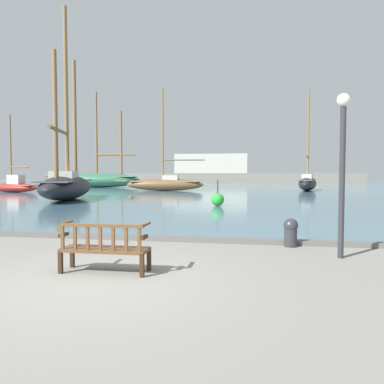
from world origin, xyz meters
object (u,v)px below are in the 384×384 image
sailboat_outer_port (307,182)px  channel_buoy (218,200)px  sailboat_nearest_port (165,183)px  lamp_post (342,157)px  sailboat_far_starboard (99,178)px  sailboat_mid_starboard (13,186)px  park_bench (104,247)px  mooring_bollard (291,231)px  sailboat_nearest_starboard (67,183)px

sailboat_outer_port → channel_buoy: size_ratio=7.23×
sailboat_nearest_port → lamp_post: bearing=-68.8°
sailboat_outer_port → sailboat_nearest_port: 13.99m
sailboat_far_starboard → channel_buoy: sailboat_far_starboard is taller
sailboat_mid_starboard → lamp_post: size_ratio=1.99×
park_bench → sailboat_nearest_port: bearing=101.6°
mooring_bollard → sailboat_outer_port: bearing=81.7°
sailboat_outer_port → lamp_post: sailboat_outer_port is taller
channel_buoy → sailboat_outer_port: bearing=69.4°
sailboat_nearest_port → channel_buoy: size_ratio=7.24×
sailboat_outer_port → mooring_bollard: size_ratio=14.14×
sailboat_outer_port → lamp_post: 29.96m
sailboat_nearest_starboard → channel_buoy: 10.73m
sailboat_outer_port → sailboat_mid_starboard: 27.70m
sailboat_far_starboard → sailboat_mid_starboard: size_ratio=1.67×
sailboat_outer_port → lamp_post: bearing=-96.2°
sailboat_nearest_starboard → lamp_post: 20.04m
sailboat_far_starboard → sailboat_nearest_starboard: sailboat_nearest_starboard is taller
sailboat_nearest_port → lamp_post: (10.51, -27.13, 1.37)m
sailboat_far_starboard → sailboat_mid_starboard: (-3.03, -11.91, -0.47)m
park_bench → sailboat_nearest_port: 29.70m
park_bench → lamp_post: size_ratio=0.46×
mooring_bollard → sailboat_nearest_starboard: bearing=134.6°
sailboat_outer_port → sailboat_nearest_port: sailboat_nearest_port is taller
channel_buoy → sailboat_nearest_starboard: bearing=162.6°
park_bench → sailboat_mid_starboard: 30.62m
sailboat_nearest_starboard → mooring_bollard: size_ratio=17.75×
sailboat_far_starboard → sailboat_outer_port: 24.00m
lamp_post → park_bench: bearing=-156.6°
sailboat_far_starboard → mooring_bollard: sailboat_far_starboard is taller
sailboat_nearest_port → mooring_bollard: size_ratio=14.17×
sailboat_far_starboard → channel_buoy: (16.61, -22.93, -0.72)m
sailboat_far_starboard → sailboat_nearest_port: size_ratio=1.16×
mooring_bollard → lamp_post: 2.29m
sailboat_nearest_starboard → sailboat_outer_port: sailboat_nearest_starboard is taller
sailboat_far_starboard → sailboat_nearest_port: (9.86, -6.92, -0.35)m
park_bench → sailboat_outer_port: sailboat_outer_port is taller
sailboat_mid_starboard → channel_buoy: 22.53m
sailboat_nearest_starboard → channel_buoy: (10.22, -3.20, -0.73)m
sailboat_mid_starboard → sailboat_nearest_port: (12.89, 4.99, 0.12)m
sailboat_far_starboard → sailboat_mid_starboard: bearing=-104.3°
sailboat_far_starboard → sailboat_outer_port: size_ratio=1.17×
sailboat_outer_port → sailboat_nearest_port: bearing=-169.2°
sailboat_outer_port → sailboat_mid_starboard: size_ratio=1.44×
park_bench → sailboat_outer_port: size_ratio=0.16×
park_bench → sailboat_mid_starboard: bearing=128.1°
sailboat_nearest_starboard → sailboat_outer_port: bearing=41.9°
sailboat_far_starboard → sailboat_nearest_starboard: size_ratio=0.93×
sailboat_nearest_starboard → lamp_post: (13.97, -14.32, 1.02)m
sailboat_nearest_port → lamp_post: size_ratio=2.86×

